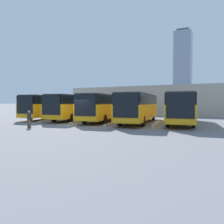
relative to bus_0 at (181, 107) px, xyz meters
name	(u,v)px	position (x,y,z in m)	size (l,w,h in m)	color
ground_plane	(79,125)	(8.62, 6.27, -1.77)	(600.00, 600.00, 0.00)	slate
bus_0	(181,107)	(0.00, 0.00, 0.00)	(4.19, 11.99, 3.15)	orange
curb_divider_0	(156,124)	(2.16, 1.74, -1.69)	(0.24, 6.30, 0.15)	#B2B2AD
bus_1	(139,107)	(4.31, 1.02, 0.00)	(4.19, 11.99, 3.15)	orange
curb_divider_1	(114,123)	(6.46, 2.75, -1.69)	(0.24, 6.30, 0.15)	#B2B2AD
bus_2	(106,106)	(8.62, 0.67, 0.00)	(4.19, 11.99, 3.15)	orange
curb_divider_2	(83,121)	(10.77, 2.41, -1.69)	(0.24, 6.30, 0.15)	#B2B2AD
bus_3	(77,106)	(12.92, 0.53, 0.00)	(4.19, 11.99, 3.15)	orange
curb_divider_3	(55,120)	(15.08, 2.26, -1.69)	(0.24, 6.30, 0.15)	#B2B2AD
bus_4	(54,106)	(17.23, 0.09, 0.00)	(4.19, 11.99, 3.15)	orange
pedestrian	(29,118)	(11.42, 9.81, -0.94)	(0.39, 0.39, 1.54)	brown
station_building	(151,101)	(8.62, -18.33, 0.84)	(29.77, 13.79, 5.17)	#A8A399
office_tower	(183,68)	(31.92, -209.99, 35.69)	(16.55, 16.55, 76.12)	#7F8EA3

